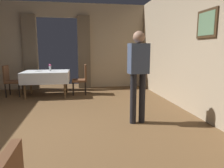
% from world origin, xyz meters
% --- Properties ---
extents(ground, '(10.08, 10.08, 0.00)m').
position_xyz_m(ground, '(0.00, 0.00, 0.00)').
color(ground, brown).
extents(wall_right, '(0.16, 8.40, 3.00)m').
position_xyz_m(wall_right, '(3.20, -0.00, 1.50)').
color(wall_right, tan).
rests_on(wall_right, ground).
extents(wall_back, '(6.40, 0.27, 3.00)m').
position_xyz_m(wall_back, '(0.00, 4.18, 1.52)').
color(wall_back, tan).
rests_on(wall_back, ground).
extents(dining_table_mid, '(1.34, 1.02, 0.75)m').
position_xyz_m(dining_table_mid, '(-0.25, 2.92, 0.65)').
color(dining_table_mid, brown).
rests_on(dining_table_mid, ground).
extents(chair_mid_left, '(0.44, 0.44, 0.93)m').
position_xyz_m(chair_mid_left, '(-1.30, 3.03, 0.52)').
color(chair_mid_left, black).
rests_on(chair_mid_left, ground).
extents(chair_mid_right, '(0.44, 0.44, 0.93)m').
position_xyz_m(chair_mid_right, '(0.81, 2.98, 0.52)').
color(chair_mid_right, black).
rests_on(chair_mid_right, ground).
extents(flower_vase_mid, '(0.07, 0.07, 0.21)m').
position_xyz_m(flower_vase_mid, '(-0.14, 2.96, 0.87)').
color(flower_vase_mid, silver).
rests_on(flower_vase_mid, dining_table_mid).
extents(plate_mid_b, '(0.20, 0.20, 0.01)m').
position_xyz_m(plate_mid_b, '(-0.48, 2.96, 0.76)').
color(plate_mid_b, white).
rests_on(plate_mid_b, dining_table_mid).
extents(person_waiter_by_doorway, '(0.38, 0.26, 1.72)m').
position_xyz_m(person_waiter_by_doorway, '(1.81, 0.20, 1.02)').
color(person_waiter_by_doorway, black).
rests_on(person_waiter_by_doorway, ground).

